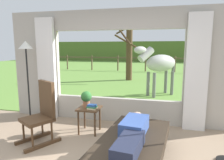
# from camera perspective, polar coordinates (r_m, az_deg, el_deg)

# --- Properties ---
(back_wall_with_window) EXTENTS (5.20, 0.12, 2.55)m
(back_wall_with_window) POSITION_cam_1_polar(r_m,az_deg,el_deg) (4.60, 1.31, 3.35)
(back_wall_with_window) COLOR #ADA599
(back_wall_with_window) RESTS_ON ground_plane
(curtain_panel_left) EXTENTS (0.44, 0.10, 2.40)m
(curtain_panel_left) POSITION_cam_1_polar(r_m,az_deg,el_deg) (5.10, -17.98, 2.93)
(curtain_panel_left) COLOR silver
(curtain_panel_left) RESTS_ON ground_plane
(curtain_panel_right) EXTENTS (0.44, 0.10, 2.40)m
(curtain_panel_right) POSITION_cam_1_polar(r_m,az_deg,el_deg) (4.43, 22.82, 1.76)
(curtain_panel_right) COLOR silver
(curtain_panel_right) RESTS_ON ground_plane
(outdoor_pasture_lawn) EXTENTS (36.00, 21.68, 0.02)m
(outdoor_pasture_lawn) POSITION_cam_1_polar(r_m,az_deg,el_deg) (15.50, 9.64, 2.79)
(outdoor_pasture_lawn) COLOR olive
(outdoor_pasture_lawn) RESTS_ON ground_plane
(distant_hill_ridge) EXTENTS (36.00, 2.00, 2.40)m
(distant_hill_ridge) POSITION_cam_1_polar(r_m,az_deg,el_deg) (25.24, 11.16, 7.91)
(distant_hill_ridge) COLOR #4E662B
(distant_hill_ridge) RESTS_ON ground_plane
(recliner_sofa) EXTENTS (1.10, 1.80, 0.42)m
(recliner_sofa) POSITION_cam_1_polar(r_m,az_deg,el_deg) (3.18, 5.94, -19.05)
(recliner_sofa) COLOR black
(recliner_sofa) RESTS_ON ground_plane
(reclining_person) EXTENTS (0.41, 1.44, 0.22)m
(reclining_person) POSITION_cam_1_polar(r_m,az_deg,el_deg) (3.00, 5.91, -14.38)
(reclining_person) COLOR #334C8C
(reclining_person) RESTS_ON recliner_sofa
(rocking_chair) EXTENTS (0.74, 0.82, 1.12)m
(rocking_chair) POSITION_cam_1_polar(r_m,az_deg,el_deg) (3.92, -19.18, -8.74)
(rocking_chair) COLOR #4C331E
(rocking_chair) RESTS_ON ground_plane
(side_table) EXTENTS (0.44, 0.44, 0.52)m
(side_table) POSITION_cam_1_polar(r_m,az_deg,el_deg) (4.15, -6.43, -9.00)
(side_table) COLOR #4C331E
(side_table) RESTS_ON ground_plane
(potted_plant) EXTENTS (0.22, 0.22, 0.32)m
(potted_plant) POSITION_cam_1_polar(r_m,az_deg,el_deg) (4.16, -7.27, -5.03)
(potted_plant) COLOR #9E6042
(potted_plant) RESTS_ON side_table
(book_stack) EXTENTS (0.21, 0.17, 0.09)m
(book_stack) POSITION_cam_1_polar(r_m,az_deg,el_deg) (4.03, -5.67, -7.55)
(book_stack) COLOR beige
(book_stack) RESTS_ON side_table
(floor_lamp_left) EXTENTS (0.32, 0.32, 1.87)m
(floor_lamp_left) POSITION_cam_1_polar(r_m,az_deg,el_deg) (5.04, -23.07, 6.07)
(floor_lamp_left) COLOR black
(floor_lamp_left) RESTS_ON ground_plane
(horse) EXTENTS (1.57, 1.48, 1.73)m
(horse) POSITION_cam_1_polar(r_m,az_deg,el_deg) (7.24, 13.18, 4.52)
(horse) COLOR #B2B2AD
(horse) RESTS_ON outdoor_pasture_lawn
(pasture_tree) EXTENTS (1.53, 1.40, 3.18)m
(pasture_tree) POSITION_cam_1_polar(r_m,az_deg,el_deg) (10.50, 4.81, 7.63)
(pasture_tree) COLOR #4C3823
(pasture_tree) RESTS_ON outdoor_pasture_lawn
(pasture_fence_line) EXTENTS (16.10, 0.10, 1.10)m
(pasture_fence_line) POSITION_cam_1_polar(r_m,az_deg,el_deg) (14.50, 9.48, 5.27)
(pasture_fence_line) COLOR brown
(pasture_fence_line) RESTS_ON outdoor_pasture_lawn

